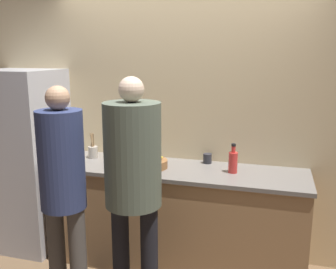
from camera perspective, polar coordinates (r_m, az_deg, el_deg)
wall_back at (r=3.59m, az=2.46°, el=2.10°), size 5.20×0.06×2.60m
counter at (r=3.54m, az=1.04°, el=-12.23°), size 2.33×0.68×0.93m
refrigerator at (r=4.04m, az=-21.10°, el=-3.54°), size 0.74×0.71×1.78m
person_left at (r=2.85m, az=-15.72°, el=-7.10°), size 0.33×0.33×1.72m
person_center at (r=2.70m, az=-5.35°, el=-5.73°), size 0.41×0.41×1.78m
fruit_bowl at (r=3.36m, az=-2.57°, el=-4.44°), size 0.30×0.30×0.11m
utensil_crock at (r=3.73m, az=-11.36°, el=-2.54°), size 0.09×0.09×0.25m
bottle_clear at (r=3.69m, az=-7.42°, el=-2.02°), size 0.06×0.06×0.25m
bottle_red at (r=3.25m, az=9.88°, el=-4.05°), size 0.08×0.08×0.26m
cup_black at (r=3.51m, az=6.03°, el=-3.65°), size 0.08×0.08×0.09m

